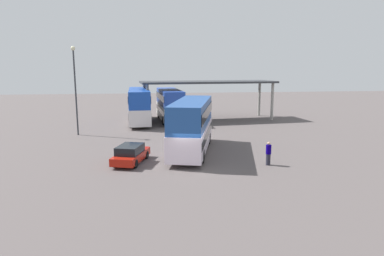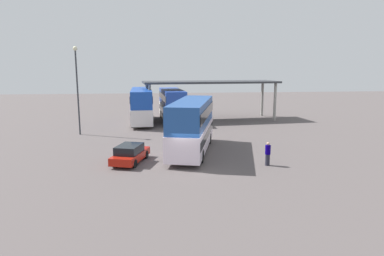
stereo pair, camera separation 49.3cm
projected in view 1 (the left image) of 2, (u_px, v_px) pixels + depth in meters
ground_plane at (190, 167)px, 23.62m from camera, size 140.00×140.00×0.00m
double_decker_main at (192, 124)px, 27.43m from camera, size 5.06×10.52×4.25m
parked_hatchback at (131, 154)px, 24.47m from camera, size 2.82×4.35×1.35m
double_decker_near_canopy at (139, 105)px, 42.09m from camera, size 2.84×10.79×4.22m
double_decker_mid_row at (170, 104)px, 43.62m from camera, size 3.12×10.20×4.08m
depot_canopy at (208, 84)px, 44.14m from camera, size 18.01×6.88×5.13m
lamppost_tall at (75, 81)px, 33.85m from camera, size 0.44×0.44×8.96m
pedestrian_waiting at (268, 153)px, 23.91m from camera, size 0.38×0.38×1.70m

